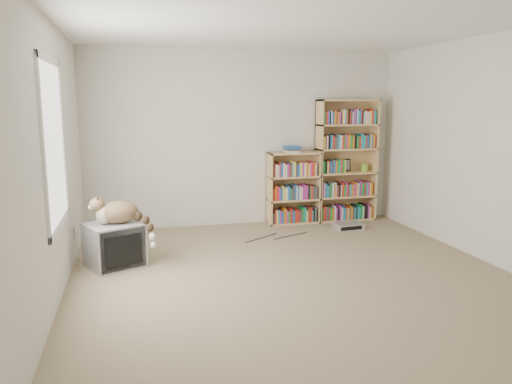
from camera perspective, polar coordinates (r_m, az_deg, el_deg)
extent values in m
cube|color=gray|center=(5.12, 4.80, -10.02)|extent=(4.50, 5.00, 0.01)
cube|color=silver|center=(7.23, -1.40, 6.11)|extent=(4.50, 0.02, 2.50)
cube|color=silver|center=(2.62, 22.91, -1.96)|extent=(4.50, 0.02, 2.50)
cube|color=silver|center=(4.63, -22.43, 3.03)|extent=(0.02, 5.00, 2.50)
cube|color=silver|center=(5.95, 26.06, 4.19)|extent=(0.02, 5.00, 2.50)
cube|color=white|center=(4.86, 5.26, 18.85)|extent=(4.50, 5.00, 0.02)
cube|color=white|center=(4.81, -22.07, 5.10)|extent=(0.02, 1.22, 1.52)
cube|color=#959597|center=(5.67, -15.88, -5.82)|extent=(0.70, 0.68, 0.48)
cube|color=black|center=(5.46, -14.93, -6.39)|extent=(0.47, 0.24, 0.44)
cube|color=black|center=(5.45, -14.85, -6.53)|extent=(0.37, 0.18, 0.33)
cube|color=black|center=(5.77, -16.30, -5.67)|extent=(0.41, 0.38, 0.29)
ellipsoid|color=#3B2518|center=(5.59, -15.50, -2.25)|extent=(0.48, 0.36, 0.24)
ellipsoid|color=#3B2518|center=(5.61, -14.34, -2.26)|extent=(0.23, 0.25, 0.18)
ellipsoid|color=tan|center=(5.56, -16.97, -2.50)|extent=(0.20, 0.20, 0.20)
ellipsoid|color=#3B2518|center=(5.53, -17.73, -1.38)|extent=(0.18, 0.17, 0.15)
sphere|color=beige|center=(5.53, -18.33, -1.65)|extent=(0.07, 0.07, 0.06)
cone|color=black|center=(5.49, -17.68, -0.73)|extent=(0.07, 0.08, 0.08)
cone|color=black|center=(5.57, -17.77, -0.58)|extent=(0.07, 0.08, 0.08)
cube|color=tan|center=(7.43, 7.17, 3.46)|extent=(0.02, 0.30, 1.81)
cube|color=tan|center=(7.78, 13.24, 3.57)|extent=(0.02, 0.30, 1.81)
cube|color=tan|center=(7.72, 9.86, 3.64)|extent=(0.90, 0.03, 1.81)
cube|color=tan|center=(7.55, 10.49, 10.26)|extent=(0.90, 0.30, 0.02)
cube|color=tan|center=(7.75, 10.07, -3.04)|extent=(0.90, 0.30, 0.03)
cube|color=tan|center=(7.67, 10.15, -0.45)|extent=(0.90, 0.30, 0.03)
cube|color=tan|center=(7.62, 10.23, 2.19)|extent=(0.90, 0.30, 0.02)
cube|color=tan|center=(7.58, 10.32, 4.86)|extent=(0.90, 0.30, 0.02)
cube|color=tan|center=(7.55, 10.41, 7.56)|extent=(0.90, 0.30, 0.02)
cube|color=#B52418|center=(7.72, 10.09, -2.27)|extent=(0.82, 0.24, 0.19)
cube|color=#184F9F|center=(7.65, 10.18, 0.34)|extent=(0.82, 0.24, 0.19)
cube|color=#157B2B|center=(7.60, 10.26, 2.99)|extent=(0.82, 0.24, 0.19)
cube|color=beige|center=(7.57, 10.35, 5.67)|extent=(0.82, 0.24, 0.19)
cube|color=black|center=(7.55, 10.43, 8.37)|extent=(0.82, 0.24, 0.19)
cube|color=tan|center=(7.25, 1.53, 0.35)|extent=(0.03, 0.30, 1.05)
cube|color=tan|center=(7.48, 7.01, 0.58)|extent=(0.02, 0.30, 1.05)
cube|color=tan|center=(7.48, 3.99, 0.64)|extent=(0.77, 0.03, 1.05)
cube|color=tan|center=(7.28, 4.37, 4.45)|extent=(0.77, 0.30, 0.02)
cube|color=tan|center=(7.46, 4.26, -3.43)|extent=(0.77, 0.30, 0.03)
cube|color=tan|center=(7.38, 4.30, -0.85)|extent=(0.77, 0.30, 0.03)
cube|color=tan|center=(7.33, 4.33, 1.78)|extent=(0.77, 0.30, 0.02)
cube|color=#B52418|center=(7.43, 4.27, -2.62)|extent=(0.69, 0.24, 0.19)
cube|color=#184F9F|center=(7.36, 4.31, -0.02)|extent=(0.69, 0.24, 0.19)
cube|color=#157B2B|center=(7.31, 4.34, 2.62)|extent=(0.69, 0.24, 0.19)
cube|color=#B52418|center=(7.25, 4.16, 4.90)|extent=(0.22, 0.29, 0.09)
cylinder|color=#83B433|center=(7.73, 12.27, 2.75)|extent=(0.10, 0.10, 0.11)
cube|color=black|center=(7.71, 10.24, 3.08)|extent=(0.14, 0.05, 0.19)
cube|color=silver|center=(7.19, 10.50, -3.83)|extent=(0.41, 0.31, 0.09)
cube|color=silver|center=(6.02, -19.99, -4.32)|extent=(0.01, 0.08, 0.13)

